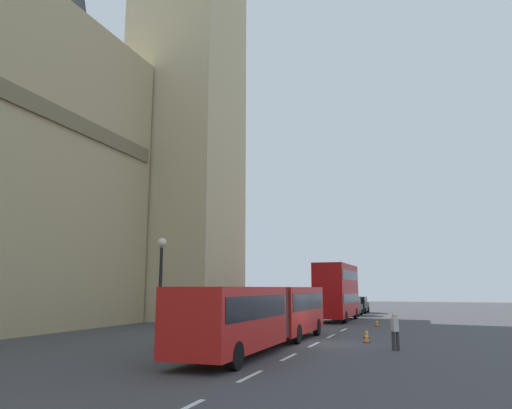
% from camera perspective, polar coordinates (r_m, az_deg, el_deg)
% --- Properties ---
extents(ground_plane, '(160.00, 160.00, 0.00)m').
position_cam_1_polar(ground_plane, '(25.75, 7.31, -16.36)').
color(ground_plane, '#424244').
extents(lane_centre_marking, '(25.20, 0.16, 0.01)m').
position_cam_1_polar(lane_centre_marking, '(22.95, 5.65, -17.16)').
color(lane_centre_marking, silver).
rests_on(lane_centre_marking, ground_plane).
extents(articulated_bus, '(15.92, 2.54, 2.90)m').
position_cam_1_polar(articulated_bus, '(23.74, 1.03, -12.75)').
color(articulated_bus, red).
rests_on(articulated_bus, ground_plane).
extents(double_decker_bus, '(9.21, 2.54, 4.90)m').
position_cam_1_polar(double_decker_bus, '(43.14, 9.78, -10.12)').
color(double_decker_bus, '#B20F0F').
rests_on(double_decker_bus, ground_plane).
extents(sedan_lead, '(4.40, 1.86, 1.85)m').
position_cam_1_polar(sedan_lead, '(51.29, 11.50, -12.03)').
color(sedan_lead, black).
rests_on(sedan_lead, ground_plane).
extents(sedan_trailing, '(4.40, 1.86, 1.85)m').
position_cam_1_polar(sedan_trailing, '(56.86, 12.39, -11.79)').
color(sedan_trailing, black).
rests_on(sedan_trailing, ground_plane).
extents(traffic_cone_west, '(0.36, 0.36, 0.58)m').
position_cam_1_polar(traffic_cone_west, '(26.57, 13.24, -15.37)').
color(traffic_cone_west, black).
rests_on(traffic_cone_west, ground_plane).
extents(traffic_cone_middle, '(0.36, 0.36, 0.58)m').
position_cam_1_polar(traffic_cone_middle, '(29.05, 13.23, -14.89)').
color(traffic_cone_middle, black).
rests_on(traffic_cone_middle, ground_plane).
extents(traffic_cone_east, '(0.36, 0.36, 0.58)m').
position_cam_1_polar(traffic_cone_east, '(37.77, 14.42, -13.66)').
color(traffic_cone_east, black).
rests_on(traffic_cone_east, ground_plane).
extents(street_lamp, '(0.44, 0.44, 5.27)m').
position_cam_1_polar(street_lamp, '(23.49, -11.50, -9.38)').
color(street_lamp, black).
rests_on(street_lamp, ground_plane).
extents(pedestrian_near_cones, '(0.46, 0.38, 1.69)m').
position_cam_1_polar(pedestrian_near_cones, '(23.58, 16.49, -14.40)').
color(pedestrian_near_cones, '#333333').
rests_on(pedestrian_near_cones, ground_plane).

